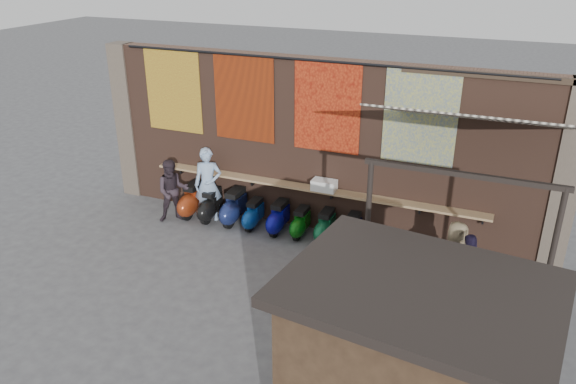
# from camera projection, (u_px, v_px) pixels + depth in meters

# --- Properties ---
(ground) EXTENTS (70.00, 70.00, 0.00)m
(ground) POSITION_uv_depth(u_px,v_px,m) (269.00, 281.00, 11.32)
(ground) COLOR #474749
(ground) RESTS_ON ground
(brick_wall) EXTENTS (10.00, 0.40, 4.00)m
(brick_wall) POSITION_uv_depth(u_px,v_px,m) (316.00, 146.00, 12.79)
(brick_wall) COLOR brown
(brick_wall) RESTS_ON ground
(pier_left) EXTENTS (0.50, 0.50, 4.00)m
(pier_left) POSITION_uv_depth(u_px,v_px,m) (129.00, 121.00, 14.63)
(pier_left) COLOR #4C4238
(pier_left) RESTS_ON ground
(pier_right) EXTENTS (0.50, 0.50, 4.00)m
(pier_right) POSITION_uv_depth(u_px,v_px,m) (566.00, 180.00, 10.96)
(pier_right) COLOR #4C4238
(pier_right) RESTS_ON ground
(eating_counter) EXTENTS (8.00, 0.32, 0.05)m
(eating_counter) POSITION_uv_depth(u_px,v_px,m) (310.00, 188.00, 12.84)
(eating_counter) COLOR #9E7A51
(eating_counter) RESTS_ON brick_wall
(shelf_box) EXTENTS (0.55, 0.32, 0.24)m
(shelf_box) POSITION_uv_depth(u_px,v_px,m) (324.00, 185.00, 12.64)
(shelf_box) COLOR white
(shelf_box) RESTS_ON eating_counter
(tapestry_redgold) EXTENTS (1.50, 0.02, 2.00)m
(tapestry_redgold) POSITION_uv_depth(u_px,v_px,m) (173.00, 91.00, 13.47)
(tapestry_redgold) COLOR maroon
(tapestry_redgold) RESTS_ON brick_wall
(tapestry_sun) EXTENTS (1.50, 0.02, 2.00)m
(tapestry_sun) POSITION_uv_depth(u_px,v_px,m) (244.00, 98.00, 12.80)
(tapestry_sun) COLOR #C3380B
(tapestry_sun) RESTS_ON brick_wall
(tapestry_orange) EXTENTS (1.50, 0.02, 2.00)m
(tapestry_orange) POSITION_uv_depth(u_px,v_px,m) (327.00, 107.00, 12.10)
(tapestry_orange) COLOR #B23816
(tapestry_orange) RESTS_ON brick_wall
(tapestry_multi) EXTENTS (1.50, 0.02, 2.00)m
(tapestry_multi) POSITION_uv_depth(u_px,v_px,m) (420.00, 117.00, 11.39)
(tapestry_multi) COLOR #2A479C
(tapestry_multi) RESTS_ON brick_wall
(hang_rail) EXTENTS (9.50, 0.06, 0.06)m
(hang_rail) POSITION_uv_depth(u_px,v_px,m) (315.00, 60.00, 11.80)
(hang_rail) COLOR black
(hang_rail) RESTS_ON brick_wall
(scooter_stool_0) EXTENTS (0.39, 0.87, 0.83)m
(scooter_stool_0) POSITION_uv_depth(u_px,v_px,m) (193.00, 200.00, 13.90)
(scooter_stool_0) COLOR maroon
(scooter_stool_0) RESTS_ON ground
(scooter_stool_1) EXTENTS (0.36, 0.81, 0.76)m
(scooter_stool_1) POSITION_uv_depth(u_px,v_px,m) (211.00, 205.00, 13.68)
(scooter_stool_1) COLOR black
(scooter_stool_1) RESTS_ON ground
(scooter_stool_2) EXTENTS (0.40, 0.88, 0.84)m
(scooter_stool_2) POSITION_uv_depth(u_px,v_px,m) (234.00, 207.00, 13.50)
(scooter_stool_2) COLOR #16204E
(scooter_stool_2) RESTS_ON ground
(scooter_stool_3) EXTENTS (0.33, 0.73, 0.69)m
(scooter_stool_3) POSITION_uv_depth(u_px,v_px,m) (254.00, 214.00, 13.32)
(scooter_stool_3) COLOR navy
(scooter_stool_3) RESTS_ON ground
(scooter_stool_4) EXTENTS (0.36, 0.79, 0.75)m
(scooter_stool_4) POSITION_uv_depth(u_px,v_px,m) (279.00, 218.00, 13.08)
(scooter_stool_4) COLOR #0B0C7F
(scooter_stool_4) RESTS_ON ground
(scooter_stool_5) EXTENTS (0.32, 0.71, 0.68)m
(scooter_stool_5) POSITION_uv_depth(u_px,v_px,m) (301.00, 223.00, 12.92)
(scooter_stool_5) COLOR #0B4E0D
(scooter_stool_5) RESTS_ON ground
(scooter_stool_6) EXTENTS (0.34, 0.76, 0.72)m
(scooter_stool_6) POSITION_uv_depth(u_px,v_px,m) (325.00, 226.00, 12.71)
(scooter_stool_6) COLOR #0F4D2D
(scooter_stool_6) RESTS_ON ground
(scooter_stool_7) EXTENTS (0.35, 0.77, 0.74)m
(scooter_stool_7) POSITION_uv_depth(u_px,v_px,m) (352.00, 231.00, 12.48)
(scooter_stool_7) COLOR #121745
(scooter_stool_7) RESTS_ON ground
(diner_left) EXTENTS (0.79, 0.67, 1.83)m
(diner_left) POSITION_uv_depth(u_px,v_px,m) (208.00, 184.00, 13.52)
(diner_left) COLOR #8FADD0
(diner_left) RESTS_ON ground
(diner_right) EXTENTS (0.97, 0.92, 1.57)m
(diner_right) POSITION_uv_depth(u_px,v_px,m) (173.00, 191.00, 13.49)
(diner_right) COLOR #2E242C
(diner_right) RESTS_ON ground
(shopper_navy) EXTENTS (0.97, 0.72, 1.53)m
(shopper_navy) POSITION_uv_depth(u_px,v_px,m) (467.00, 273.00, 10.17)
(shopper_navy) COLOR black
(shopper_navy) RESTS_ON ground
(shopper_grey) EXTENTS (1.10, 0.79, 1.53)m
(shopper_grey) POSITION_uv_depth(u_px,v_px,m) (442.00, 318.00, 8.93)
(shopper_grey) COLOR slate
(shopper_grey) RESTS_ON ground
(shopper_tan) EXTENTS (0.76, 0.85, 1.46)m
(shopper_tan) POSITION_uv_depth(u_px,v_px,m) (454.00, 257.00, 10.75)
(shopper_tan) COLOR #806F52
(shopper_tan) RESTS_ON ground
(stall_roof) EXTENTS (3.13, 2.56, 0.12)m
(stall_roof) POSITION_uv_depth(u_px,v_px,m) (421.00, 289.00, 5.99)
(stall_roof) COLOR black
(stall_roof) RESTS_ON market_stall
(stall_sign) EXTENTS (1.20, 0.19, 0.50)m
(stall_sign) POSITION_uv_depth(u_px,v_px,m) (439.00, 306.00, 7.11)
(stall_sign) COLOR gold
(stall_sign) RESTS_ON market_stall
(stall_shelf) EXTENTS (2.13, 0.36, 0.06)m
(stall_shelf) POSITION_uv_depth(u_px,v_px,m) (431.00, 368.00, 7.51)
(stall_shelf) COLOR #473321
(stall_shelf) RESTS_ON market_stall
(awning_canvas) EXTENTS (3.20, 3.28, 0.97)m
(awning_canvas) POSITION_uv_depth(u_px,v_px,m) (478.00, 118.00, 9.42)
(awning_canvas) COLOR beige
(awning_canvas) RESTS_ON brick_wall
(awning_ledger) EXTENTS (3.30, 0.08, 0.12)m
(awning_ledger) POSITION_uv_depth(u_px,v_px,m) (489.00, 75.00, 10.60)
(awning_ledger) COLOR #33261C
(awning_ledger) RESTS_ON brick_wall
(awning_header) EXTENTS (3.00, 0.08, 0.08)m
(awning_header) POSITION_uv_depth(u_px,v_px,m) (463.00, 174.00, 8.34)
(awning_header) COLOR black
(awning_header) RESTS_ON awning_post_left
(awning_post_left) EXTENTS (0.09, 0.09, 3.10)m
(awning_post_left) POSITION_uv_depth(u_px,v_px,m) (366.00, 247.00, 9.45)
(awning_post_left) COLOR black
(awning_post_left) RESTS_ON ground
(awning_post_right) EXTENTS (0.09, 0.09, 3.10)m
(awning_post_right) POSITION_uv_depth(u_px,v_px,m) (546.00, 282.00, 8.46)
(awning_post_right) COLOR black
(awning_post_right) RESTS_ON ground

